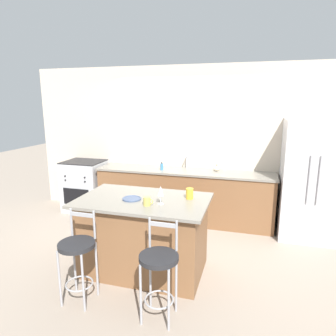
% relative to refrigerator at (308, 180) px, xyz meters
% --- Properties ---
extents(ground_plane, '(18.00, 18.00, 0.00)m').
position_rel_refrigerator_xyz_m(ground_plane, '(-1.97, -0.26, -0.91)').
color(ground_plane, gray).
extents(wall_back, '(6.00, 0.07, 2.70)m').
position_rel_refrigerator_xyz_m(wall_back, '(-1.97, 0.40, 0.44)').
color(wall_back, beige).
rests_on(wall_back, ground_plane).
extents(back_counter, '(3.09, 0.64, 0.91)m').
position_rel_refrigerator_xyz_m(back_counter, '(-1.97, 0.10, -0.45)').
color(back_counter, brown).
rests_on(back_counter, ground_plane).
extents(sink_faucet, '(0.02, 0.13, 0.22)m').
position_rel_refrigerator_xyz_m(sink_faucet, '(-1.97, 0.29, 0.14)').
color(sink_faucet, '#ADAFB5').
rests_on(sink_faucet, back_counter).
extents(kitchen_island, '(1.57, 0.98, 0.94)m').
position_rel_refrigerator_xyz_m(kitchen_island, '(-2.08, -1.63, -0.44)').
color(kitchen_island, brown).
rests_on(kitchen_island, ground_plane).
extents(refrigerator, '(0.79, 0.79, 1.83)m').
position_rel_refrigerator_xyz_m(refrigerator, '(0.00, 0.00, 0.00)').
color(refrigerator, '#BCBCC1').
rests_on(refrigerator, ground_plane).
extents(oven_range, '(0.73, 0.65, 0.97)m').
position_rel_refrigerator_xyz_m(oven_range, '(-3.93, 0.07, -0.43)').
color(oven_range, '#ADAFB5').
rests_on(oven_range, ground_plane).
extents(bar_stool_near, '(0.38, 0.38, 0.98)m').
position_rel_refrigerator_xyz_m(bar_stool_near, '(-2.52, -2.39, -0.37)').
color(bar_stool_near, '#99999E').
rests_on(bar_stool_near, ground_plane).
extents(bar_stool_far, '(0.38, 0.38, 0.98)m').
position_rel_refrigerator_xyz_m(bar_stool_far, '(-1.63, -2.40, -0.37)').
color(bar_stool_far, '#99999E').
rests_on(bar_stool_far, ground_plane).
extents(dinner_plate, '(0.23, 0.23, 0.02)m').
position_rel_refrigerator_xyz_m(dinner_plate, '(-2.20, -1.68, 0.03)').
color(dinner_plate, '#425170').
rests_on(dinner_plate, kitchen_island).
extents(wine_glass, '(0.07, 0.07, 0.22)m').
position_rel_refrigerator_xyz_m(wine_glass, '(-1.82, -1.75, 0.18)').
color(wine_glass, white).
rests_on(wine_glass, kitchen_island).
extents(coffee_mug, '(0.12, 0.08, 0.10)m').
position_rel_refrigerator_xyz_m(coffee_mug, '(-1.95, -1.83, 0.07)').
color(coffee_mug, '#C1B251').
rests_on(coffee_mug, kitchen_island).
extents(tumbler_cup, '(0.09, 0.09, 0.13)m').
position_rel_refrigerator_xyz_m(tumbler_cup, '(-1.54, -1.47, 0.09)').
color(tumbler_cup, gold).
rests_on(tumbler_cup, kitchen_island).
extents(pumpkin_decoration, '(0.11, 0.11, 0.11)m').
position_rel_refrigerator_xyz_m(pumpkin_decoration, '(-1.42, 0.19, 0.05)').
color(pumpkin_decoration, beige).
rests_on(pumpkin_decoration, back_counter).
extents(soap_bottle, '(0.05, 0.05, 0.14)m').
position_rel_refrigerator_xyz_m(soap_bottle, '(-2.35, 0.00, 0.06)').
color(soap_bottle, teal).
rests_on(soap_bottle, back_counter).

